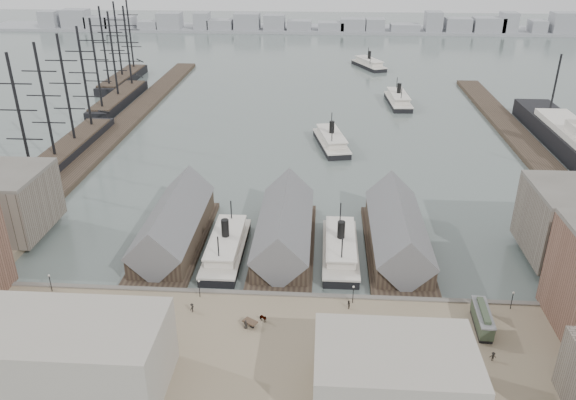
# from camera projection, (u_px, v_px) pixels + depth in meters

# --- Properties ---
(ground) EXTENTS (900.00, 900.00, 0.00)m
(ground) POSITION_uv_depth(u_px,v_px,m) (279.00, 288.00, 116.93)
(ground) COLOR #4D5955
(ground) RESTS_ON ground
(quay) EXTENTS (180.00, 30.00, 2.00)m
(quay) POSITION_uv_depth(u_px,v_px,m) (269.00, 348.00, 98.49)
(quay) COLOR #796951
(quay) RESTS_ON ground
(seawall) EXTENTS (180.00, 1.20, 2.30)m
(seawall) POSITION_uv_depth(u_px,v_px,m) (276.00, 298.00, 111.75)
(seawall) COLOR #59544C
(seawall) RESTS_ON ground
(west_wharf) EXTENTS (10.00, 220.00, 1.60)m
(west_wharf) POSITION_uv_depth(u_px,v_px,m) (120.00, 127.00, 210.59)
(west_wharf) COLOR #2D231C
(west_wharf) RESTS_ON ground
(east_wharf) EXTENTS (10.00, 180.00, 1.60)m
(east_wharf) POSITION_uv_depth(u_px,v_px,m) (525.00, 145.00, 193.00)
(east_wharf) COLOR #2D231C
(east_wharf) RESTS_ON ground
(ferry_shed_west) EXTENTS (14.00, 42.00, 12.60)m
(ferry_shed_west) POSITION_uv_depth(u_px,v_px,m) (174.00, 226.00, 131.65)
(ferry_shed_west) COLOR #2D231C
(ferry_shed_west) RESTS_ON ground
(ferry_shed_center) EXTENTS (14.00, 42.00, 12.60)m
(ferry_shed_center) POSITION_uv_depth(u_px,v_px,m) (284.00, 230.00, 130.12)
(ferry_shed_center) COLOR #2D231C
(ferry_shed_center) RESTS_ON ground
(ferry_shed_east) EXTENTS (14.00, 42.00, 12.60)m
(ferry_shed_east) POSITION_uv_depth(u_px,v_px,m) (397.00, 233.00, 128.59)
(ferry_shed_east) COLOR #2D231C
(ferry_shed_east) RESTS_ON ground
(street_bldg_center) EXTENTS (24.00, 16.00, 10.00)m
(street_bldg_center) POSITION_uv_depth(u_px,v_px,m) (394.00, 376.00, 83.93)
(street_bldg_center) COLOR gray
(street_bldg_center) RESTS_ON quay
(street_bldg_west) EXTENTS (30.00, 16.00, 12.00)m
(street_bldg_west) POSITION_uv_depth(u_px,v_px,m) (68.00, 356.00, 86.44)
(street_bldg_west) COLOR gray
(street_bldg_west) RESTS_ON quay
(lamp_post_far_w) EXTENTS (0.44, 0.44, 3.92)m
(lamp_post_far_w) POSITION_uv_depth(u_px,v_px,m) (50.00, 280.00, 111.24)
(lamp_post_far_w) COLOR black
(lamp_post_far_w) RESTS_ON quay
(lamp_post_near_w) EXTENTS (0.44, 0.44, 3.92)m
(lamp_post_near_w) POSITION_uv_depth(u_px,v_px,m) (199.00, 285.00, 109.47)
(lamp_post_near_w) COLOR black
(lamp_post_near_w) RESTS_ON quay
(lamp_post_near_e) EXTENTS (0.44, 0.44, 3.92)m
(lamp_post_near_e) POSITION_uv_depth(u_px,v_px,m) (353.00, 291.00, 107.71)
(lamp_post_near_e) COLOR black
(lamp_post_near_e) RESTS_ON quay
(lamp_post_far_e) EXTENTS (0.44, 0.44, 3.92)m
(lamp_post_far_e) POSITION_uv_depth(u_px,v_px,m) (513.00, 297.00, 105.94)
(lamp_post_far_e) COLOR black
(lamp_post_far_e) RESTS_ON quay
(far_shore) EXTENTS (500.00, 40.00, 15.72)m
(far_shore) POSITION_uv_depth(u_px,v_px,m) (312.00, 26.00, 416.13)
(far_shore) COLOR gray
(far_shore) RESTS_ON ground
(ferry_docked_west) EXTENTS (8.09, 26.97, 9.63)m
(ferry_docked_west) POSITION_uv_depth(u_px,v_px,m) (226.00, 246.00, 127.86)
(ferry_docked_west) COLOR black
(ferry_docked_west) RESTS_ON ground
(ferry_docked_east) EXTENTS (7.94, 26.47, 9.45)m
(ferry_docked_east) POSITION_uv_depth(u_px,v_px,m) (340.00, 248.00, 127.35)
(ferry_docked_east) COLOR black
(ferry_docked_east) RESTS_ON ground
(ferry_open_near) EXTENTS (13.45, 28.01, 9.61)m
(ferry_open_near) POSITION_uv_depth(u_px,v_px,m) (331.00, 140.00, 192.96)
(ferry_open_near) COLOR black
(ferry_open_near) RESTS_ON ground
(ferry_open_mid) EXTENTS (9.82, 27.46, 9.64)m
(ferry_open_mid) POSITION_uv_depth(u_px,v_px,m) (398.00, 99.00, 240.38)
(ferry_open_mid) COLOR black
(ferry_open_mid) RESTS_ON ground
(ferry_open_far) EXTENTS (18.48, 27.57, 9.53)m
(ferry_open_far) POSITION_uv_depth(u_px,v_px,m) (369.00, 64.00, 305.42)
(ferry_open_far) COLOR black
(ferry_open_far) RESTS_ON ground
(sailing_ship_near) EXTENTS (9.40, 64.73, 38.63)m
(sailing_ship_near) POSITION_uv_depth(u_px,v_px,m) (66.00, 150.00, 182.59)
(sailing_ship_near) COLOR black
(sailing_ship_near) RESTS_ON ground
(sailing_ship_mid) EXTENTS (9.29, 53.69, 38.20)m
(sailing_ship_mid) POSITION_uv_depth(u_px,v_px,m) (119.00, 98.00, 240.93)
(sailing_ship_mid) COLOR black
(sailing_ship_mid) RESTS_ON ground
(sailing_ship_far) EXTENTS (9.29, 51.60, 38.19)m
(sailing_ship_far) POSITION_uv_depth(u_px,v_px,m) (123.00, 78.00, 273.62)
(sailing_ship_far) COLOR black
(sailing_ship_far) RESTS_ON ground
(tram) EXTENTS (3.07, 10.03, 3.53)m
(tram) POSITION_uv_depth(u_px,v_px,m) (482.00, 319.00, 101.28)
(tram) COLOR black
(tram) RESTS_ON quay
(horse_cart_left) EXTENTS (4.45, 4.07, 1.63)m
(horse_cart_left) POSITION_uv_depth(u_px,v_px,m) (57.00, 306.00, 106.48)
(horse_cart_left) COLOR black
(horse_cart_left) RESTS_ON quay
(horse_cart_center) EXTENTS (4.70, 3.58, 1.56)m
(horse_cart_center) POSITION_uv_depth(u_px,v_px,m) (259.00, 320.00, 102.84)
(horse_cart_center) COLOR black
(horse_cart_center) RESTS_ON quay
(horse_cart_right) EXTENTS (4.66, 1.74, 1.72)m
(horse_cart_right) POSITION_uv_depth(u_px,v_px,m) (379.00, 344.00, 96.59)
(horse_cart_right) COLOR black
(horse_cart_right) RESTS_ON quay
(pedestrian_0) EXTENTS (0.58, 0.68, 1.56)m
(pedestrian_0) POSITION_uv_depth(u_px,v_px,m) (32.00, 300.00, 108.27)
(pedestrian_0) COLOR black
(pedestrian_0) RESTS_ON quay
(pedestrian_1) EXTENTS (0.70, 0.87, 1.68)m
(pedestrian_1) POSITION_uv_depth(u_px,v_px,m) (45.00, 335.00, 98.87)
(pedestrian_1) COLOR black
(pedestrian_1) RESTS_ON quay
(pedestrian_2) EXTENTS (1.02, 1.33, 1.82)m
(pedestrian_2) POSITION_uv_depth(u_px,v_px,m) (192.00, 308.00, 105.95)
(pedestrian_2) COLOR black
(pedestrian_2) RESTS_ON quay
(pedestrian_3) EXTENTS (1.12, 0.62, 1.81)m
(pedestrian_3) POSITION_uv_depth(u_px,v_px,m) (145.00, 362.00, 92.50)
(pedestrian_3) COLOR black
(pedestrian_3) RESTS_ON quay
(pedestrian_4) EXTENTS (0.90, 0.67, 1.68)m
(pedestrian_4) POSITION_uv_depth(u_px,v_px,m) (246.00, 325.00, 101.50)
(pedestrian_4) COLOR black
(pedestrian_4) RESTS_ON quay
(pedestrian_5) EXTENTS (0.64, 0.49, 1.68)m
(pedestrian_5) POSITION_uv_depth(u_px,v_px,m) (343.00, 341.00, 97.39)
(pedestrian_5) COLOR black
(pedestrian_5) RESTS_ON quay
(pedestrian_6) EXTENTS (0.78, 0.93, 1.72)m
(pedestrian_6) POSITION_uv_depth(u_px,v_px,m) (348.00, 305.00, 106.90)
(pedestrian_6) COLOR black
(pedestrian_6) RESTS_ON quay
(pedestrian_7) EXTENTS (1.14, 0.72, 1.69)m
(pedestrian_7) POSITION_uv_depth(u_px,v_px,m) (493.00, 356.00, 93.86)
(pedestrian_7) COLOR black
(pedestrian_7) RESTS_ON quay
(pedestrian_8) EXTENTS (1.12, 0.76, 1.77)m
(pedestrian_8) POSITION_uv_depth(u_px,v_px,m) (452.00, 326.00, 100.97)
(pedestrian_8) COLOR black
(pedestrian_8) RESTS_ON quay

